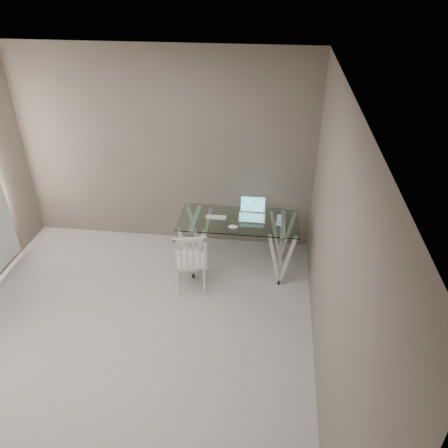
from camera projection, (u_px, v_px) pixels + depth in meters
The scene contains 7 objects.
room at pixel (92, 208), 3.73m from camera, with size 4.50×4.52×2.71m.
desk at pixel (238, 243), 5.65m from camera, with size 1.50×0.70×0.75m.
chair at pixel (190, 260), 5.20m from camera, with size 0.47×0.47×0.85m.
laptop at pixel (252, 212), 5.50m from camera, with size 0.34×0.29×0.23m.
keyboard at pixel (216, 217), 5.49m from camera, with size 0.27×0.12×0.01m, color silver.
mouse at pixel (233, 227), 5.27m from camera, with size 0.12×0.07×0.04m, color white.
phone_dock at pixel (279, 221), 5.34m from camera, with size 0.08×0.08×0.14m.
Camera 1 is at (1.46, -3.07, 3.55)m, focal length 35.00 mm.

